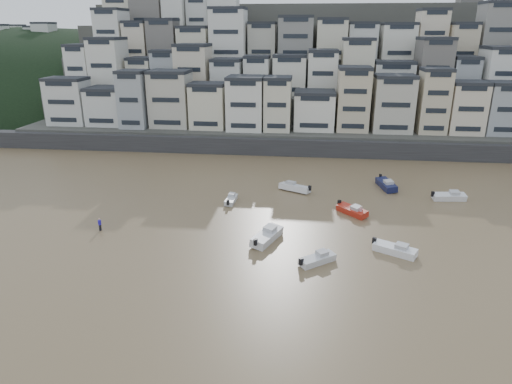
# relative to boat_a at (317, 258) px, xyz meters

# --- Properties ---
(ground) EXTENTS (400.00, 400.00, 0.00)m
(ground) POSITION_rel_boat_a_xyz_m (-11.87, -17.97, -0.67)
(ground) COLOR olive
(ground) RESTS_ON ground
(sea_strip) EXTENTS (340.00, 340.00, 0.00)m
(sea_strip) POSITION_rel_boat_a_xyz_m (-121.87, 127.03, -0.67)
(sea_strip) COLOR #41515D
(sea_strip) RESTS_ON ground
(harbor_wall) EXTENTS (140.00, 3.00, 3.50)m
(harbor_wall) POSITION_rel_boat_a_xyz_m (-1.87, 47.03, 1.08)
(harbor_wall) COLOR #38383A
(harbor_wall) RESTS_ON ground
(hillside) EXTENTS (141.04, 66.00, 50.00)m
(hillside) POSITION_rel_boat_a_xyz_m (2.86, 86.87, 12.34)
(hillside) COLOR #4C4C47
(hillside) RESTS_ON ground
(headland) EXTENTS (216.00, 135.00, 53.33)m
(headland) POSITION_rel_boat_a_xyz_m (-106.87, 117.02, -0.66)
(headland) COLOR black
(headland) RESTS_ON ground
(boat_a) EXTENTS (4.85, 4.35, 1.34)m
(boat_a) POSITION_rel_boat_a_xyz_m (0.00, 0.00, 0.00)
(boat_a) COLOR silver
(boat_a) RESTS_ON ground
(boat_c) EXTENTS (4.28, 6.72, 1.74)m
(boat_c) POSITION_rel_boat_a_xyz_m (-6.25, 5.08, 0.20)
(boat_c) COLOR silver
(boat_c) RESTS_ON ground
(boat_b) EXTENTS (5.70, 4.25, 1.50)m
(boat_b) POSITION_rel_boat_a_xyz_m (9.18, 3.42, 0.08)
(boat_b) COLOR white
(boat_b) RESTS_ON ground
(boat_e) EXTENTS (4.94, 5.11, 1.46)m
(boat_e) POSITION_rel_boat_a_xyz_m (5.11, 15.25, 0.06)
(boat_e) COLOR #AA2315
(boat_e) RESTS_ON ground
(boat_h) EXTENTS (5.99, 4.26, 1.57)m
(boat_h) POSITION_rel_boat_a_xyz_m (-3.44, 24.31, 0.11)
(boat_h) COLOR silver
(boat_h) RESTS_ON ground
(boat_g) EXTENTS (5.66, 2.38, 1.50)m
(boat_g) POSITION_rel_boat_a_xyz_m (20.62, 22.84, 0.08)
(boat_g) COLOR silver
(boat_g) RESTS_ON ground
(boat_i) EXTENTS (3.32, 6.58, 1.71)m
(boat_i) POSITION_rel_boat_a_xyz_m (11.73, 27.51, 0.18)
(boat_i) COLOR #13183C
(boat_i) RESTS_ON ground
(boat_f) EXTENTS (1.68, 4.52, 1.21)m
(boat_f) POSITION_rel_boat_a_xyz_m (-13.01, 17.98, -0.07)
(boat_f) COLOR silver
(boat_f) RESTS_ON ground
(person_blue) EXTENTS (0.44, 0.44, 1.74)m
(person_blue) POSITION_rel_boat_a_xyz_m (-28.53, 5.72, 0.20)
(person_blue) COLOR #2317B0
(person_blue) RESTS_ON ground
(person_pink) EXTENTS (0.44, 0.44, 1.74)m
(person_pink) POSITION_rel_boat_a_xyz_m (6.18, 14.09, 0.20)
(person_pink) COLOR #C48A90
(person_pink) RESTS_ON ground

